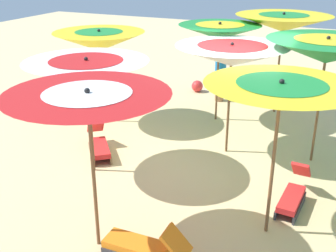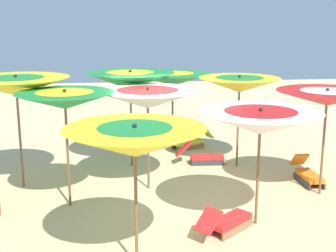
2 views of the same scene
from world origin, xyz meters
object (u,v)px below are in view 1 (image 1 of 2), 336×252
Objects in this scene: beach_umbrella_4 at (232,55)px; beach_ball at (197,86)px; beach_umbrella_3 at (220,32)px; beach_umbrella_0 at (99,41)px; lounger_1 at (293,194)px; beach_umbrella_5 at (280,97)px; beach_umbrella_6 at (283,23)px; lounger_2 at (99,145)px; beach_umbrella_7 at (327,51)px; lounger_0 at (142,246)px; beach_umbrella_2 at (88,104)px; beachgoer_0 at (220,71)px; beach_umbrella_1 at (87,72)px.

beach_umbrella_4 is 6.75× the size of beach_ball.
beach_umbrella_0 is at bearing -153.58° from beach_umbrella_3.
lounger_1 is 3.77× the size of beach_ball.
beach_umbrella_0 is 0.96× the size of beach_umbrella_5.
beach_umbrella_6 is 4.91m from lounger_1.
beach_umbrella_6 is (0.44, 2.79, 0.25)m from beach_umbrella_4.
beach_ball is at bearing 68.30° from beach_umbrella_0.
beach_umbrella_5 is 4.28m from lounger_2.
beach_umbrella_4 reaches higher than lounger_2.
beach_umbrella_7 reaches higher than lounger_1.
beach_umbrella_3 reaches higher than lounger_0.
beach_umbrella_2 is 2.45m from beach_umbrella_5.
beach_umbrella_4 is at bearing -64.78° from beach_umbrella_3.
beachgoer_0 is at bearing -31.42° from beach_ball.
beach_umbrella_2 is at bearing -80.26° from beach_ball.
beach_umbrella_7 is at bearing -63.79° from beach_umbrella_6.
beach_umbrella_6 reaches higher than beach_umbrella_0.
lounger_0 is (1.99, -1.83, -1.72)m from beach_umbrella_1.
lounger_0 is (0.71, -0.02, -1.89)m from beach_umbrella_2.
beach_umbrella_6 is at bearing -161.45° from lounger_1.
beach_umbrella_7 is (2.43, -1.34, 0.04)m from beach_umbrella_3.
beachgoer_0 is at bearing 114.65° from beach_umbrella_5.
beachgoer_0 is at bearing 104.58° from beach_umbrella_3.
lounger_1 is at bearing -53.38° from beach_umbrella_3.
beach_umbrella_2 is 3.67m from lounger_1.
beachgoer_0 is (-1.14, 3.04, -1.17)m from beach_umbrella_4.
beach_umbrella_3 is at bearing -57.61° from beach_ball.
beachgoer_0 is 1.21m from beach_ball.
beach_umbrella_3 is 5.70m from lounger_0.
beach_umbrella_1 is 6.47× the size of beach_ball.
lounger_1 is at bearing -128.32° from lounger_0.
beach_umbrella_6 is 2.77m from beach_umbrella_7.
beach_umbrella_1 reaches higher than beachgoer_0.
beach_ball is (-0.85, 0.52, -0.68)m from beachgoer_0.
beach_umbrella_3 is at bearing -139.66° from lounger_1.
lounger_0 is at bearing 150.12° from beachgoer_0.
beach_umbrella_6 is 2.10× the size of lounger_0.
beach_umbrella_4 is 4.48m from beach_ball.
beach_umbrella_1 is 5.06m from beachgoer_0.
beachgoer_0 is at bearing 79.55° from beach_umbrella_1.
beachgoer_0 is (-0.38, 6.68, -1.24)m from beach_umbrella_2.
beach_umbrella_6 is 1.55× the size of beachgoer_0.
beach_umbrella_4 reaches higher than beach_ball.
beach_umbrella_4 is (0.75, 3.64, -0.07)m from beach_umbrella_2.
beach_ball is (-1.23, 7.20, -1.92)m from beach_umbrella_2.
beachgoer_0 is (-0.36, 1.39, -1.31)m from beach_umbrella_3.
beach_umbrella_1 is 0.96× the size of beach_umbrella_4.
beach_umbrella_5 is (4.58, -2.78, 0.14)m from beach_umbrella_0.
beach_umbrella_7 is at bearing -178.82° from lounger_1.
beach_umbrella_3 reaches higher than lounger_2.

